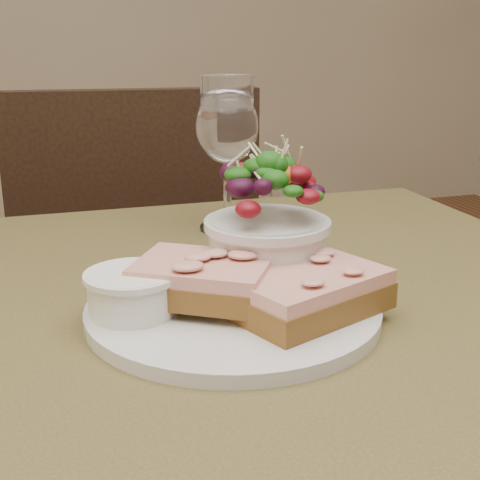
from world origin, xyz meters
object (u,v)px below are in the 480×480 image
object	(u,v)px
sandwich_front	(304,290)
sandwich_back	(203,279)
wine_glass	(227,131)
salad_bowl	(267,221)
chair_far	(140,375)
dinner_plate	(233,310)
cafe_table	(236,414)
ramekin	(132,290)

from	to	relation	value
sandwich_front	sandwich_back	xyz separation A→B (m)	(-0.08, 0.03, 0.01)
sandwich_front	wine_glass	world-z (taller)	wine_glass
salad_bowl	wine_glass	xyz separation A→B (m)	(0.03, 0.22, 0.05)
chair_far	wine_glass	bearing A→B (deg)	101.53
sandwich_front	sandwich_back	bearing A→B (deg)	134.23
dinner_plate	sandwich_front	bearing A→B (deg)	-29.03
sandwich_front	wine_glass	bearing A→B (deg)	64.67
cafe_table	dinner_plate	size ratio (longest dim) A/B	3.13
sandwich_back	salad_bowl	bearing A→B (deg)	59.96
dinner_plate	salad_bowl	xyz separation A→B (m)	(0.05, 0.04, 0.07)
cafe_table	salad_bowl	bearing A→B (deg)	42.37
ramekin	wine_glass	size ratio (longest dim) A/B	0.42
dinner_plate	wine_glass	bearing A→B (deg)	74.83
sandwich_back	wine_glass	size ratio (longest dim) A/B	0.81
chair_far	salad_bowl	xyz separation A→B (m)	(0.03, -0.71, 0.53)
sandwich_back	salad_bowl	xyz separation A→B (m)	(0.07, 0.04, 0.04)
ramekin	cafe_table	bearing A→B (deg)	-1.23
ramekin	salad_bowl	size ratio (longest dim) A/B	0.58
chair_far	wine_glass	size ratio (longest dim) A/B	5.14
chair_far	dinner_plate	distance (m)	0.89
wine_glass	sandwich_front	bearing A→B (deg)	-93.43
sandwich_front	salad_bowl	bearing A→B (deg)	74.07
chair_far	salad_bowl	distance (m)	0.89
salad_bowl	wine_glass	world-z (taller)	wine_glass
dinner_plate	sandwich_front	xyz separation A→B (m)	(0.05, -0.03, 0.02)
dinner_plate	ramekin	xyz separation A→B (m)	(-0.09, 0.01, 0.03)
dinner_plate	wine_glass	world-z (taller)	wine_glass
sandwich_back	cafe_table	bearing A→B (deg)	30.53
salad_bowl	cafe_table	bearing A→B (deg)	-137.63
chair_far	salad_bowl	bearing A→B (deg)	97.63
dinner_plate	ramekin	bearing A→B (deg)	175.82
cafe_table	chair_far	world-z (taller)	chair_far
wine_glass	sandwich_back	bearing A→B (deg)	-110.54
dinner_plate	ramekin	size ratio (longest dim) A/B	3.46
sandwich_back	wine_glass	world-z (taller)	wine_glass
cafe_table	chair_far	distance (m)	0.83
chair_far	wine_glass	xyz separation A→B (m)	(0.05, -0.49, 0.58)
cafe_table	chair_far	size ratio (longest dim) A/B	0.89
sandwich_back	ramekin	bearing A→B (deg)	-149.03
sandwich_front	wine_glass	xyz separation A→B (m)	(0.02, 0.29, 0.09)
cafe_table	salad_bowl	size ratio (longest dim) A/B	6.30
chair_far	sandwich_back	distance (m)	0.90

